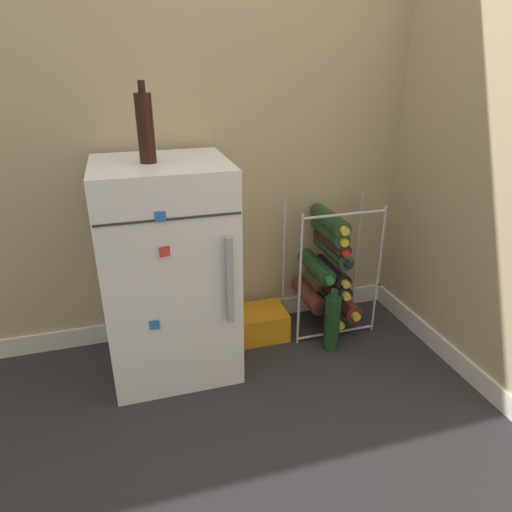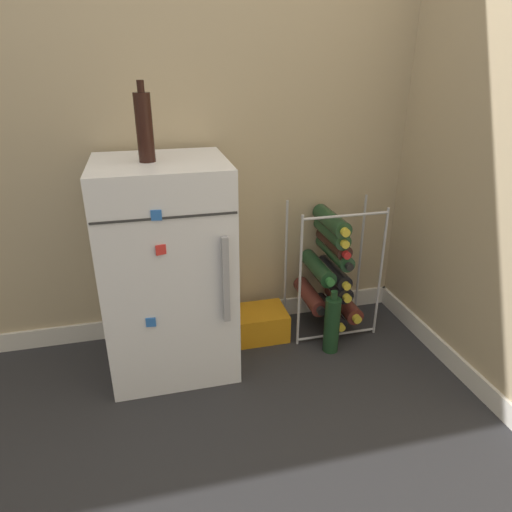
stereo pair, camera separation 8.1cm
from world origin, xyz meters
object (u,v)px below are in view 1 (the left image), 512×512
object	(u,v)px
soda_box	(260,323)
fridge_top_bottle	(145,128)
wine_rack	(328,269)
loose_bottle_floor	(332,323)
mini_fridge	(169,271)

from	to	relation	value
soda_box	fridge_top_bottle	size ratio (longest dim) A/B	0.85
wine_rack	loose_bottle_floor	xyz separation A→B (m)	(-0.06, -0.19, -0.18)
soda_box	fridge_top_bottle	bearing A→B (deg)	-167.07
soda_box	fridge_top_bottle	distance (m)	1.05
mini_fridge	wine_rack	size ratio (longest dim) A/B	1.39
wine_rack	soda_box	size ratio (longest dim) A/B	2.68
mini_fridge	loose_bottle_floor	xyz separation A→B (m)	(0.70, -0.10, -0.31)
wine_rack	soda_box	distance (m)	0.42
fridge_top_bottle	loose_bottle_floor	world-z (taller)	fridge_top_bottle
fridge_top_bottle	loose_bottle_floor	distance (m)	1.15
loose_bottle_floor	mini_fridge	bearing A→B (deg)	171.85
mini_fridge	wine_rack	world-z (taller)	mini_fridge
mini_fridge	soda_box	bearing A→B (deg)	12.77
loose_bottle_floor	wine_rack	bearing A→B (deg)	73.00
mini_fridge	wine_rack	distance (m)	0.77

